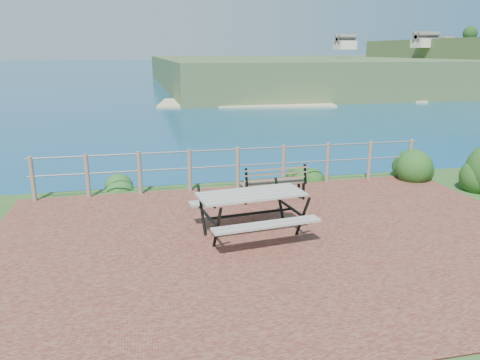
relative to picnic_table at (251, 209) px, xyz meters
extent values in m
cube|color=brown|center=(0.41, -0.36, -0.50)|extent=(10.00, 7.00, 0.12)
plane|color=#15597E|center=(0.41, 199.64, -0.50)|extent=(1200.00, 1200.00, 0.00)
cylinder|color=#6B5B4C|center=(-4.19, 2.99, 0.02)|extent=(0.10, 0.10, 1.00)
cylinder|color=#6B5B4C|center=(-3.04, 2.99, 0.02)|extent=(0.10, 0.10, 1.00)
cylinder|color=#6B5B4C|center=(-1.89, 2.99, 0.02)|extent=(0.10, 0.10, 1.00)
cylinder|color=#6B5B4C|center=(-0.74, 2.99, 0.02)|extent=(0.10, 0.10, 1.00)
cylinder|color=#6B5B4C|center=(0.41, 2.99, 0.02)|extent=(0.10, 0.10, 1.00)
cylinder|color=#6B5B4C|center=(1.56, 2.99, 0.02)|extent=(0.10, 0.10, 1.00)
cylinder|color=#6B5B4C|center=(2.71, 2.99, 0.02)|extent=(0.10, 0.10, 1.00)
cylinder|color=#6B5B4C|center=(3.86, 2.99, 0.02)|extent=(0.10, 0.10, 1.00)
cylinder|color=#6B5B4C|center=(5.01, 2.99, 0.02)|extent=(0.10, 0.10, 1.00)
cylinder|color=slate|center=(0.41, 2.99, 0.47)|extent=(9.40, 0.04, 0.04)
cylinder|color=slate|center=(0.41, 2.99, 0.07)|extent=(9.40, 0.04, 0.04)
cube|color=#345128|center=(140.41, 209.64, -6.50)|extent=(260.00, 180.00, 12.00)
cube|color=gray|center=(0.00, 0.00, 0.28)|extent=(1.95, 0.99, 0.04)
cube|color=gray|center=(0.00, 0.00, -0.03)|extent=(1.88, 0.50, 0.04)
cube|color=gray|center=(0.00, 0.00, -0.03)|extent=(1.88, 0.50, 0.04)
cylinder|color=black|center=(0.00, 0.00, -0.08)|extent=(1.60, 0.24, 0.05)
cube|color=brown|center=(0.97, 1.88, -0.08)|extent=(1.47, 0.44, 0.03)
cube|color=brown|center=(0.97, 1.88, 0.17)|extent=(1.45, 0.19, 0.33)
cube|color=black|center=(0.97, 1.88, -0.28)|extent=(0.05, 0.06, 0.40)
cube|color=black|center=(0.97, 1.88, -0.28)|extent=(0.05, 0.06, 0.40)
cube|color=black|center=(0.97, 1.88, -0.28)|extent=(0.05, 0.06, 0.40)
cube|color=black|center=(0.97, 1.88, -0.28)|extent=(0.05, 0.06, 0.40)
ellipsoid|color=#144317|center=(5.01, 2.95, -0.50)|extent=(0.94, 0.94, 1.34)
ellipsoid|color=#255620|center=(-2.53, 3.65, -0.50)|extent=(0.87, 0.87, 0.65)
ellipsoid|color=#144317|center=(2.26, 3.50, -0.50)|extent=(0.75, 0.75, 0.48)
camera|label=1|loc=(-1.91, -7.62, 2.72)|focal=35.00mm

